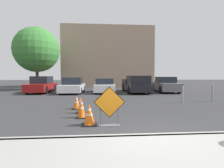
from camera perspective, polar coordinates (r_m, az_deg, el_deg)
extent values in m
plane|color=#333335|center=(14.43, 1.22, -3.64)|extent=(96.00, 96.00, 0.00)
cube|color=#999993|center=(3.75, 20.03, -22.03)|extent=(22.52, 2.35, 0.14)
cube|color=#999993|center=(4.77, 13.90, -16.44)|extent=(22.52, 0.20, 0.14)
cube|color=black|center=(5.63, -0.86, -5.94)|extent=(1.01, 0.02, 1.01)
cube|color=orange|center=(5.62, -0.85, -5.97)|extent=(0.95, 0.02, 0.95)
cube|color=slate|center=(5.84, -0.89, -13.32)|extent=(0.69, 0.20, 0.02)
cube|color=slate|center=(5.74, -3.78, -9.73)|extent=(0.04, 0.04, 0.78)
cube|color=slate|center=(5.77, 1.98, -9.65)|extent=(0.04, 0.04, 0.78)
cube|color=black|center=(5.96, -7.39, -12.98)|extent=(0.49, 0.49, 0.03)
cone|color=orange|center=(5.87, -7.41, -9.72)|extent=(0.36, 0.36, 0.67)
cylinder|color=white|center=(5.84, -7.42, -8.32)|extent=(0.11, 0.11, 0.06)
cylinder|color=white|center=(5.87, -7.41, -9.84)|extent=(0.20, 0.20, 0.06)
cube|color=black|center=(6.95, -9.89, -10.69)|extent=(0.40, 0.40, 0.03)
cone|color=orange|center=(6.87, -9.91, -7.54)|extent=(0.29, 0.29, 0.75)
cylinder|color=white|center=(6.84, -9.93, -6.18)|extent=(0.09, 0.09, 0.07)
cylinder|color=white|center=(6.87, -9.91, -7.66)|extent=(0.16, 0.16, 0.07)
cube|color=black|center=(7.79, -10.20, -9.21)|extent=(0.38, 0.38, 0.03)
cone|color=orange|center=(7.73, -10.22, -6.63)|extent=(0.28, 0.28, 0.68)
cylinder|color=white|center=(7.70, -10.23, -5.53)|extent=(0.09, 0.09, 0.06)
cylinder|color=white|center=(7.73, -10.22, -6.73)|extent=(0.16, 0.16, 0.06)
cube|color=black|center=(8.76, -11.45, -7.86)|extent=(0.44, 0.44, 0.03)
cone|color=orange|center=(8.71, -11.47, -5.72)|extent=(0.33, 0.33, 0.63)
cylinder|color=white|center=(8.69, -11.48, -4.81)|extent=(0.10, 0.10, 0.06)
cylinder|color=white|center=(8.71, -11.47, -5.80)|extent=(0.18, 0.18, 0.06)
cube|color=maroon|center=(17.87, -21.93, -0.88)|extent=(1.78, 4.64, 0.67)
cube|color=#1E232D|center=(17.95, -21.86, 1.29)|extent=(1.55, 2.14, 0.68)
cylinder|color=black|center=(16.28, -20.75, -1.83)|extent=(0.20, 0.71, 0.71)
cylinder|color=black|center=(16.81, -26.03, -1.79)|extent=(0.20, 0.71, 0.71)
cylinder|color=black|center=(19.04, -18.29, -1.13)|extent=(0.20, 0.71, 0.71)
cylinder|color=black|center=(19.49, -22.90, -1.12)|extent=(0.20, 0.71, 0.71)
cube|color=silver|center=(16.74, -12.66, -1.17)|extent=(1.97, 4.48, 0.62)
cube|color=#1E232D|center=(16.82, -12.63, 1.01)|extent=(1.70, 2.07, 0.65)
cylinder|color=black|center=(15.27, -10.26, -2.18)|extent=(0.21, 0.61, 0.61)
cylinder|color=black|center=(15.57, -16.63, -2.16)|extent=(0.21, 0.61, 0.61)
cylinder|color=black|center=(18.00, -9.23, -1.41)|extent=(0.21, 0.61, 0.61)
cylinder|color=black|center=(18.26, -14.67, -1.41)|extent=(0.21, 0.61, 0.61)
cube|color=white|center=(16.56, -2.44, -1.13)|extent=(2.01, 4.19, 0.63)
cube|color=#1E232D|center=(16.63, -2.44, 0.90)|extent=(1.69, 1.96, 0.54)
cylinder|color=black|center=(15.32, 0.69, -2.13)|extent=(0.23, 0.61, 0.60)
cylinder|color=black|center=(15.33, -5.62, -2.14)|extent=(0.23, 0.61, 0.60)
cylinder|color=black|center=(17.86, 0.30, -1.41)|extent=(0.23, 0.61, 0.60)
cylinder|color=black|center=(17.87, -5.11, -1.42)|extent=(0.23, 0.61, 0.60)
cube|color=black|center=(16.99, 7.63, -1.06)|extent=(1.97, 5.21, 0.55)
cube|color=black|center=(15.82, 8.57, 1.18)|extent=(1.79, 2.09, 0.85)
cube|color=black|center=(19.15, 6.18, 0.89)|extent=(1.83, 0.11, 0.45)
cube|color=black|center=(18.19, 9.73, 0.76)|extent=(0.12, 2.49, 0.45)
cube|color=black|center=(17.81, 4.05, 0.75)|extent=(0.12, 2.49, 0.45)
cylinder|color=black|center=(15.72, 12.03, -1.81)|extent=(0.25, 0.74, 0.74)
cylinder|color=black|center=(15.30, 5.67, -1.89)|extent=(0.25, 0.74, 0.74)
cylinder|color=black|center=(18.71, 9.23, -1.04)|extent=(0.25, 0.74, 0.74)
cylinder|color=black|center=(18.36, 3.87, -1.09)|extent=(0.25, 0.74, 0.74)
cube|color=slate|center=(17.77, 17.11, -0.75)|extent=(2.06, 4.21, 0.73)
cube|color=#1E232D|center=(17.83, 17.05, 1.36)|extent=(1.70, 1.99, 0.57)
cylinder|color=black|center=(16.86, 21.09, -1.71)|extent=(0.25, 0.71, 0.69)
cylinder|color=black|center=(16.33, 15.71, -1.77)|extent=(0.25, 0.71, 0.69)
cylinder|color=black|center=(19.24, 18.29, -1.11)|extent=(0.25, 0.71, 0.69)
cylinder|color=black|center=(18.77, 13.53, -1.15)|extent=(0.25, 0.71, 0.69)
cylinder|color=gray|center=(11.39, 22.06, -3.26)|extent=(0.11, 0.11, 0.93)
sphere|color=gray|center=(11.35, 22.10, -0.93)|extent=(0.12, 0.12, 0.12)
cylinder|color=gray|center=(12.34, 29.94, -2.78)|extent=(0.11, 0.11, 1.01)
sphere|color=gray|center=(12.31, 30.00, -0.43)|extent=(0.12, 0.12, 0.12)
cube|color=gray|center=(25.68, -1.48, 8.48)|extent=(12.41, 5.00, 8.29)
cylinder|color=#513823|center=(21.17, -23.22, 1.73)|extent=(0.32, 0.32, 2.60)
sphere|color=#387A33|center=(21.36, -23.39, 10.22)|extent=(4.94, 4.94, 4.94)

